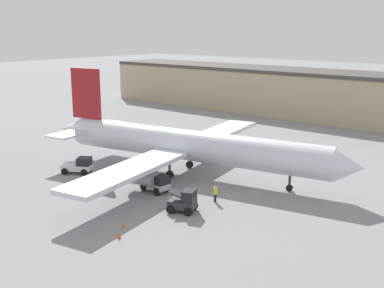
% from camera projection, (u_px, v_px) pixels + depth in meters
% --- Properties ---
extents(ground_plane, '(400.00, 400.00, 0.00)m').
position_uv_depth(ground_plane, '(192.00, 175.00, 57.68)').
color(ground_plane, gray).
extents(terminal_building, '(99.38, 12.56, 9.15)m').
position_uv_depth(terminal_building, '(315.00, 94.00, 93.63)').
color(terminal_building, tan).
rests_on(terminal_building, ground_plane).
extents(airplane, '(40.34, 38.28, 12.06)m').
position_uv_depth(airplane, '(184.00, 145.00, 57.34)').
color(airplane, silver).
rests_on(airplane, ground_plane).
extents(ground_crew_worker, '(0.39, 0.39, 1.77)m').
position_uv_depth(ground_crew_worker, '(215.00, 193.00, 48.49)').
color(ground_crew_worker, '#1E2338').
rests_on(ground_crew_worker, ground_plane).
extents(baggage_tug, '(3.83, 3.35, 2.02)m').
position_uv_depth(baggage_tug, '(79.00, 166.00, 58.03)').
color(baggage_tug, silver).
rests_on(baggage_tug, ground_plane).
extents(belt_loader_truck, '(3.11, 2.72, 2.23)m').
position_uv_depth(belt_loader_truck, '(184.00, 201.00, 45.80)').
color(belt_loader_truck, '#2D2D33').
rests_on(belt_loader_truck, ground_plane).
extents(pushback_tug, '(3.25, 2.14, 1.96)m').
position_uv_depth(pushback_tug, '(157.00, 184.00, 51.43)').
color(pushback_tug, '#B2B2B7').
rests_on(pushback_tug, ground_plane).
extents(safety_cone_near, '(0.36, 0.36, 0.55)m').
position_uv_depth(safety_cone_near, '(119.00, 235.00, 40.23)').
color(safety_cone_near, '#EF590F').
rests_on(safety_cone_near, ground_plane).
extents(safety_cone_far, '(0.36, 0.36, 0.55)m').
position_uv_depth(safety_cone_far, '(123.00, 225.00, 42.28)').
color(safety_cone_far, '#EF590F').
rests_on(safety_cone_far, ground_plane).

